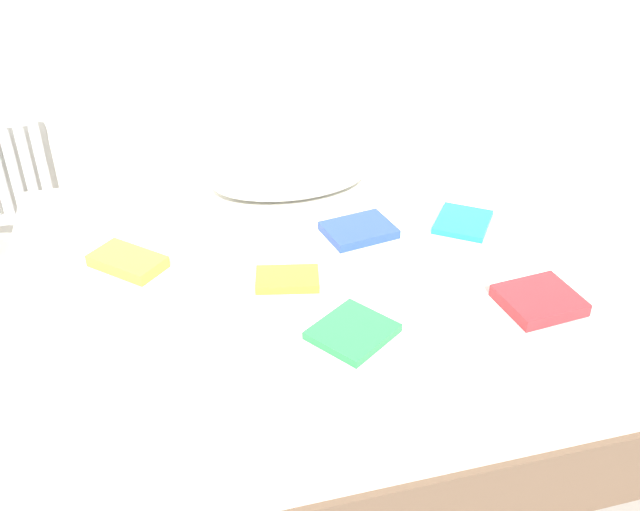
{
  "coord_description": "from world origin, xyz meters",
  "views": [
    {
      "loc": [
        -0.49,
        -1.8,
        1.7
      ],
      "look_at": [
        0.0,
        0.05,
        0.48
      ],
      "focal_mm": 39.05,
      "sensor_mm": 36.0,
      "label": 1
    }
  ],
  "objects_px": {
    "textbook_red": "(539,300)",
    "textbook_lime": "(128,261)",
    "textbook_blue": "(359,230)",
    "textbook_yellow": "(287,279)",
    "textbook_green": "(353,332)",
    "textbook_teal": "(463,222)",
    "pillow": "(290,175)",
    "bed": "(324,321)"
  },
  "relations": [
    {
      "from": "textbook_blue",
      "to": "textbook_lime",
      "type": "bearing_deg",
      "value": 170.29
    },
    {
      "from": "bed",
      "to": "textbook_red",
      "type": "relative_size",
      "value": 9.39
    },
    {
      "from": "bed",
      "to": "textbook_blue",
      "type": "distance_m",
      "value": 0.33
    },
    {
      "from": "textbook_green",
      "to": "textbook_teal",
      "type": "relative_size",
      "value": 1.0
    },
    {
      "from": "pillow",
      "to": "textbook_teal",
      "type": "bearing_deg",
      "value": -38.05
    },
    {
      "from": "bed",
      "to": "textbook_yellow",
      "type": "bearing_deg",
      "value": -144.11
    },
    {
      "from": "textbook_red",
      "to": "textbook_yellow",
      "type": "distance_m",
      "value": 0.74
    },
    {
      "from": "textbook_blue",
      "to": "textbook_lime",
      "type": "height_order",
      "value": "textbook_lime"
    },
    {
      "from": "textbook_red",
      "to": "bed",
      "type": "bearing_deg",
      "value": 137.23
    },
    {
      "from": "textbook_lime",
      "to": "textbook_yellow",
      "type": "bearing_deg",
      "value": 19.76
    },
    {
      "from": "bed",
      "to": "textbook_teal",
      "type": "height_order",
      "value": "textbook_teal"
    },
    {
      "from": "pillow",
      "to": "textbook_green",
      "type": "xyz_separation_m",
      "value": [
        -0.02,
        -0.89,
        -0.05
      ]
    },
    {
      "from": "pillow",
      "to": "textbook_green",
      "type": "distance_m",
      "value": 0.89
    },
    {
      "from": "bed",
      "to": "textbook_yellow",
      "type": "relative_size",
      "value": 10.53
    },
    {
      "from": "textbook_red",
      "to": "textbook_blue",
      "type": "height_order",
      "value": "textbook_red"
    },
    {
      "from": "pillow",
      "to": "textbook_yellow",
      "type": "height_order",
      "value": "pillow"
    },
    {
      "from": "bed",
      "to": "textbook_yellow",
      "type": "height_order",
      "value": "textbook_yellow"
    },
    {
      "from": "textbook_teal",
      "to": "pillow",
      "type": "bearing_deg",
      "value": 88.42
    },
    {
      "from": "bed",
      "to": "textbook_yellow",
      "type": "distance_m",
      "value": 0.32
    },
    {
      "from": "textbook_teal",
      "to": "textbook_lime",
      "type": "distance_m",
      "value": 1.12
    },
    {
      "from": "textbook_green",
      "to": "textbook_yellow",
      "type": "distance_m",
      "value": 0.31
    },
    {
      "from": "textbook_red",
      "to": "textbook_lime",
      "type": "distance_m",
      "value": 1.25
    },
    {
      "from": "textbook_green",
      "to": "textbook_teal",
      "type": "xyz_separation_m",
      "value": [
        0.54,
        0.48,
        -0.0
      ]
    },
    {
      "from": "textbook_red",
      "to": "textbook_lime",
      "type": "relative_size",
      "value": 0.93
    },
    {
      "from": "pillow",
      "to": "textbook_red",
      "type": "bearing_deg",
      "value": -59.18
    },
    {
      "from": "textbook_yellow",
      "to": "textbook_blue",
      "type": "bearing_deg",
      "value": 48.99
    },
    {
      "from": "textbook_yellow",
      "to": "textbook_lime",
      "type": "bearing_deg",
      "value": 167.28
    },
    {
      "from": "textbook_green",
      "to": "textbook_blue",
      "type": "height_order",
      "value": "textbook_blue"
    },
    {
      "from": "textbook_green",
      "to": "textbook_red",
      "type": "xyz_separation_m",
      "value": [
        0.56,
        -0.01,
        0.01
      ]
    },
    {
      "from": "pillow",
      "to": "bed",
      "type": "bearing_deg",
      "value": -90.0
    },
    {
      "from": "textbook_teal",
      "to": "textbook_yellow",
      "type": "xyz_separation_m",
      "value": [
        -0.66,
        -0.19,
        0.0
      ]
    },
    {
      "from": "pillow",
      "to": "textbook_lime",
      "type": "height_order",
      "value": "pillow"
    },
    {
      "from": "pillow",
      "to": "textbook_lime",
      "type": "xyz_separation_m",
      "value": [
        -0.6,
        -0.38,
        -0.04
      ]
    },
    {
      "from": "textbook_blue",
      "to": "textbook_yellow",
      "type": "bearing_deg",
      "value": -153.37
    },
    {
      "from": "textbook_teal",
      "to": "textbook_lime",
      "type": "relative_size",
      "value": 0.89
    },
    {
      "from": "textbook_red",
      "to": "textbook_lime",
      "type": "xyz_separation_m",
      "value": [
        -1.14,
        0.51,
        -0.0
      ]
    },
    {
      "from": "bed",
      "to": "pillow",
      "type": "xyz_separation_m",
      "value": [
        -0.0,
        0.49,
        0.31
      ]
    },
    {
      "from": "bed",
      "to": "textbook_red",
      "type": "xyz_separation_m",
      "value": [
        0.53,
        -0.4,
        0.27
      ]
    },
    {
      "from": "textbook_green",
      "to": "textbook_lime",
      "type": "height_order",
      "value": "textbook_lime"
    },
    {
      "from": "textbook_teal",
      "to": "textbook_lime",
      "type": "bearing_deg",
      "value": 125.21
    },
    {
      "from": "textbook_green",
      "to": "bed",
      "type": "bearing_deg",
      "value": 51.81
    },
    {
      "from": "textbook_red",
      "to": "textbook_teal",
      "type": "xyz_separation_m",
      "value": [
        -0.01,
        0.49,
        -0.01
      ]
    }
  ]
}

